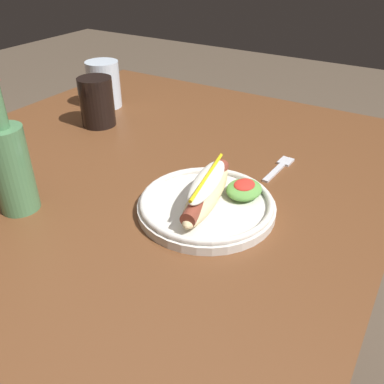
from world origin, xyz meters
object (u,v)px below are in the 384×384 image
Objects in this scene: water_cup at (104,84)px; soda_cup at (97,102)px; glass_bottle at (10,163)px; hot_dog_plate at (209,200)px; fork at (280,167)px.

soda_cup is at bearing -145.87° from water_cup.
glass_bottle is (-0.36, -0.14, 0.03)m from soda_cup.
hot_dog_plate is 2.01× the size of soda_cup.
fork is 0.57m from water_cup.
glass_bottle is (-0.47, -0.21, 0.03)m from water_cup.
fork is at bearing -42.11° from glass_bottle.
hot_dog_plate is 0.59m from water_cup.
water_cup is 0.52m from glass_bottle.
soda_cup is at bearing 21.04° from glass_bottle.
soda_cup is (-0.02, 0.49, 0.06)m from fork.
water_cup reaches higher than hot_dog_plate.
water_cup is at bearing 83.76° from fork.
fork is 0.96× the size of water_cup.
hot_dog_plate is 2.03× the size of fork.
hot_dog_plate is 0.35m from glass_bottle.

